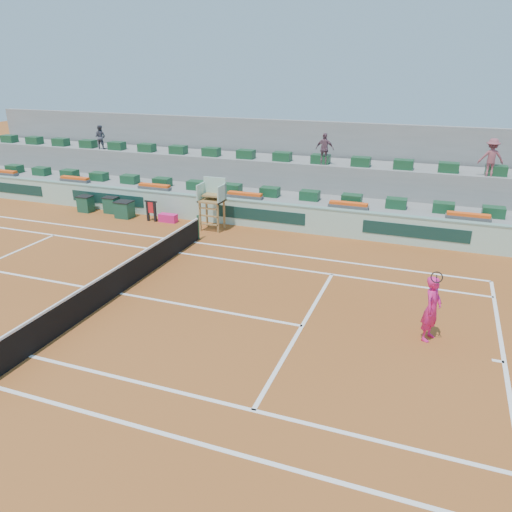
% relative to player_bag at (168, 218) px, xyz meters
% --- Properties ---
extents(ground, '(90.00, 90.00, 0.00)m').
position_rel_player_bag_xyz_m(ground, '(2.55, -7.71, -0.20)').
color(ground, brown).
rests_on(ground, ground).
extents(seating_tier_lower, '(36.00, 4.00, 1.20)m').
position_rel_player_bag_xyz_m(seating_tier_lower, '(2.55, 2.99, 0.40)').
color(seating_tier_lower, gray).
rests_on(seating_tier_lower, ground).
extents(seating_tier_upper, '(36.00, 2.40, 2.60)m').
position_rel_player_bag_xyz_m(seating_tier_upper, '(2.55, 4.59, 1.10)').
color(seating_tier_upper, gray).
rests_on(seating_tier_upper, ground).
extents(stadium_back_wall, '(36.00, 0.40, 4.40)m').
position_rel_player_bag_xyz_m(stadium_back_wall, '(2.55, 6.19, 2.00)').
color(stadium_back_wall, gray).
rests_on(stadium_back_wall, ground).
extents(player_bag, '(0.89, 0.40, 0.40)m').
position_rel_player_bag_xyz_m(player_bag, '(0.00, 0.00, 0.00)').
color(player_bag, '#EA1E76').
rests_on(player_bag, ground).
extents(spectator_left, '(0.70, 0.56, 1.35)m').
position_rel_player_bag_xyz_m(spectator_left, '(-6.47, 3.90, 3.08)').
color(spectator_left, '#454651').
rests_on(spectator_left, seating_tier_upper).
extents(spectator_mid, '(0.90, 0.38, 1.53)m').
position_rel_player_bag_xyz_m(spectator_mid, '(6.78, 3.76, 3.17)').
color(spectator_mid, '#774F5F').
rests_on(spectator_mid, seating_tier_upper).
extents(spectator_right, '(1.14, 0.77, 1.64)m').
position_rel_player_bag_xyz_m(spectator_right, '(14.24, 3.76, 3.22)').
color(spectator_right, '#904851').
rests_on(spectator_right, seating_tier_upper).
extents(court_lines, '(23.89, 11.09, 0.01)m').
position_rel_player_bag_xyz_m(court_lines, '(2.55, -7.71, -0.19)').
color(court_lines, white).
rests_on(court_lines, ground).
extents(tennis_net, '(0.10, 11.97, 1.10)m').
position_rel_player_bag_xyz_m(tennis_net, '(2.55, -7.71, 0.33)').
color(tennis_net, black).
rests_on(tennis_net, ground).
extents(advertising_hoarding, '(36.00, 0.34, 1.26)m').
position_rel_player_bag_xyz_m(advertising_hoarding, '(2.57, 0.79, 0.44)').
color(advertising_hoarding, '#A9D5C1').
rests_on(advertising_hoarding, ground).
extents(umpire_chair, '(1.10, 0.90, 2.40)m').
position_rel_player_bag_xyz_m(umpire_chair, '(2.55, -0.21, 1.34)').
color(umpire_chair, olive).
rests_on(umpire_chair, ground).
extents(seat_row_lower, '(32.90, 0.60, 0.44)m').
position_rel_player_bag_xyz_m(seat_row_lower, '(2.55, 2.09, 1.22)').
color(seat_row_lower, '#184929').
rests_on(seat_row_lower, seating_tier_lower).
extents(seat_row_upper, '(32.90, 0.60, 0.44)m').
position_rel_player_bag_xyz_m(seat_row_upper, '(2.55, 3.99, 2.62)').
color(seat_row_upper, '#184929').
rests_on(seat_row_upper, seating_tier_upper).
extents(flower_planters, '(26.80, 0.36, 0.28)m').
position_rel_player_bag_xyz_m(flower_planters, '(1.05, 1.29, 1.14)').
color(flower_planters, '#525252').
rests_on(flower_planters, seating_tier_lower).
extents(drink_cooler_a, '(0.84, 0.73, 0.84)m').
position_rel_player_bag_xyz_m(drink_cooler_a, '(-2.42, -0.11, 0.22)').
color(drink_cooler_a, '#184834').
rests_on(drink_cooler_a, ground).
extents(drink_cooler_b, '(0.72, 0.63, 0.84)m').
position_rel_player_bag_xyz_m(drink_cooler_b, '(-3.53, 0.38, 0.22)').
color(drink_cooler_b, '#184834').
rests_on(drink_cooler_b, ground).
extents(drink_cooler_c, '(0.73, 0.63, 0.84)m').
position_rel_player_bag_xyz_m(drink_cooler_c, '(-4.93, 0.08, 0.22)').
color(drink_cooler_c, '#184834').
rests_on(drink_cooler_c, ground).
extents(towel_rack, '(0.67, 0.11, 1.03)m').
position_rel_player_bag_xyz_m(towel_rack, '(-0.81, -0.17, 0.41)').
color(towel_rack, black).
rests_on(towel_rack, ground).
extents(tennis_player, '(0.67, 0.97, 2.28)m').
position_rel_player_bag_xyz_m(tennis_player, '(12.49, -7.15, 0.76)').
color(tennis_player, '#EA1E76').
rests_on(tennis_player, ground).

